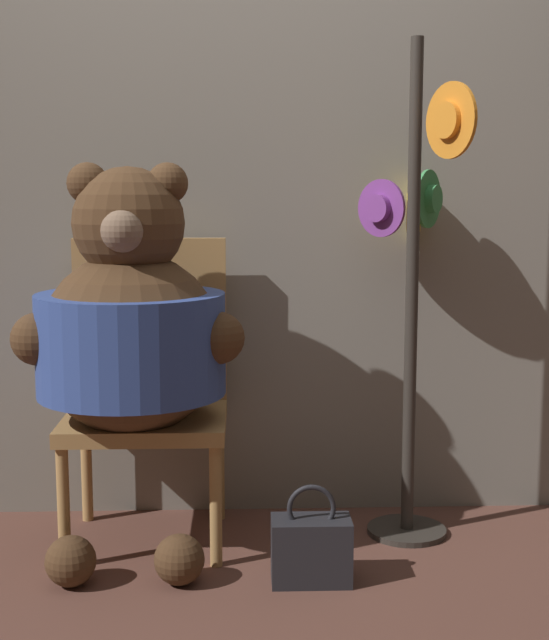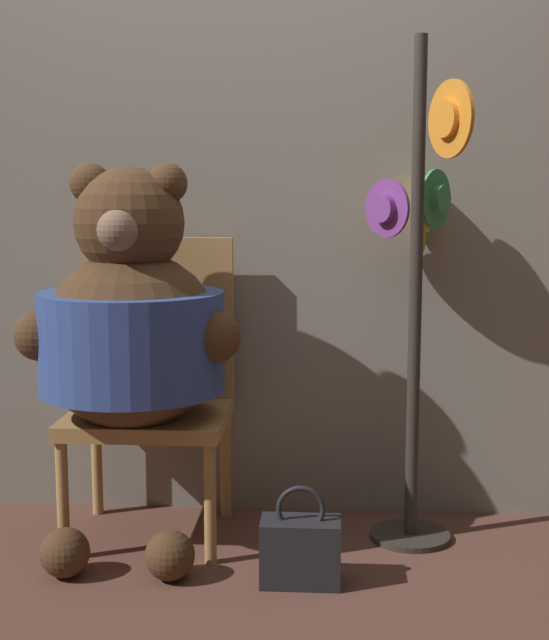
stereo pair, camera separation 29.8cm
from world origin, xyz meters
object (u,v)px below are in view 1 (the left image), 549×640
at_px(teddy_bear, 131,332).
at_px(hat_display_rack, 415,275).
at_px(handbag_on_ground, 311,548).
at_px(chair, 148,383).

distance_m(teddy_bear, hat_display_rack, 0.99).
xyz_separation_m(teddy_bear, handbag_on_ground, (0.58, -0.27, -0.64)).
height_order(teddy_bear, hat_display_rack, hat_display_rack).
height_order(teddy_bear, handbag_on_ground, teddy_bear).
xyz_separation_m(chair, hat_display_rack, (0.93, -0.02, 0.38)).
bearing_deg(handbag_on_ground, hat_display_rack, 47.27).
distance_m(teddy_bear, handbag_on_ground, 0.90).
bearing_deg(handbag_on_ground, teddy_bear, 155.24).
distance_m(chair, teddy_bear, 0.28).
relative_size(chair, teddy_bear, 0.80).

